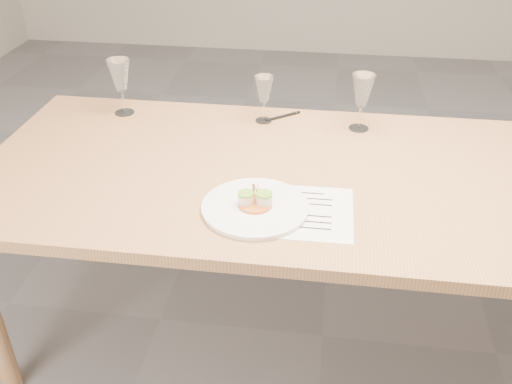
# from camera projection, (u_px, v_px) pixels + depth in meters

# --- Properties ---
(ground) EXTENTS (7.00, 7.00, 0.00)m
(ground) POSITION_uv_depth(u_px,v_px,m) (322.00, 336.00, 2.27)
(ground) COLOR slate
(ground) RESTS_ON ground
(dining_table) EXTENTS (2.40, 1.00, 0.75)m
(dining_table) POSITION_uv_depth(u_px,v_px,m) (335.00, 191.00, 1.91)
(dining_table) COLOR #B27D4D
(dining_table) RESTS_ON ground
(dinner_plate) EXTENTS (0.32, 0.32, 0.08)m
(dinner_plate) POSITION_uv_depth(u_px,v_px,m) (255.00, 206.00, 1.68)
(dinner_plate) COLOR white
(dinner_plate) RESTS_ON dining_table
(recipe_sheet) EXTENTS (0.23, 0.29, 0.00)m
(recipe_sheet) POSITION_uv_depth(u_px,v_px,m) (314.00, 212.00, 1.68)
(recipe_sheet) COLOR white
(recipe_sheet) RESTS_ON dining_table
(ballpoint_pen) EXTENTS (0.13, 0.11, 0.01)m
(ballpoint_pen) POSITION_uv_depth(u_px,v_px,m) (283.00, 116.00, 2.24)
(ballpoint_pen) COLOR black
(ballpoint_pen) RESTS_ON dining_table
(wine_glass_0) EXTENTS (0.09, 0.09, 0.22)m
(wine_glass_0) POSITION_uv_depth(u_px,v_px,m) (120.00, 76.00, 2.20)
(wine_glass_0) COLOR white
(wine_glass_0) RESTS_ON dining_table
(wine_glass_1) EXTENTS (0.07, 0.07, 0.18)m
(wine_glass_1) POSITION_uv_depth(u_px,v_px,m) (264.00, 90.00, 2.15)
(wine_glass_1) COLOR white
(wine_glass_1) RESTS_ON dining_table
(wine_glass_2) EXTENTS (0.09, 0.09, 0.21)m
(wine_glass_2) POSITION_uv_depth(u_px,v_px,m) (362.00, 91.00, 2.08)
(wine_glass_2) COLOR white
(wine_glass_2) RESTS_ON dining_table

